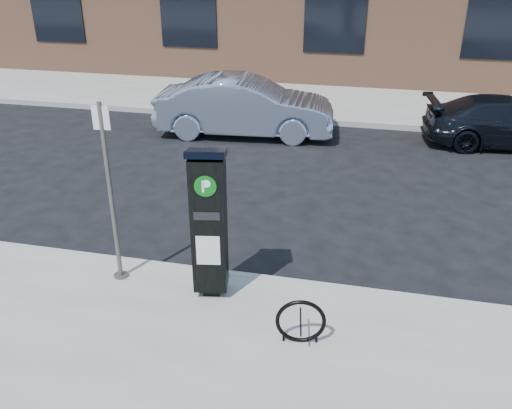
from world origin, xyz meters
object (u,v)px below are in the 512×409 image
(car_dark, at_px, (510,122))
(bike_rack, at_px, (301,322))
(parking_kiosk, at_px, (209,222))
(sign_pole, at_px, (111,196))
(car_silver, at_px, (245,106))

(car_dark, bearing_deg, bike_rack, 148.95)
(parking_kiosk, height_order, bike_rack, parking_kiosk)
(sign_pole, relative_size, car_silver, 0.57)
(bike_rack, xyz_separation_m, car_dark, (3.82, 8.63, 0.15))
(sign_pole, xyz_separation_m, car_silver, (0.07, 7.18, -0.68))
(bike_rack, distance_m, car_dark, 9.44)
(sign_pole, xyz_separation_m, bike_rack, (2.75, -0.83, -0.99))
(bike_rack, height_order, car_silver, car_silver)
(car_dark, bearing_deg, parking_kiosk, 139.53)
(sign_pole, bearing_deg, car_silver, 85.35)
(parking_kiosk, bearing_deg, car_dark, 46.25)
(parking_kiosk, height_order, car_silver, parking_kiosk)
(parking_kiosk, height_order, car_dark, parking_kiosk)
(bike_rack, xyz_separation_m, car_silver, (-2.68, 8.01, 0.30))
(parking_kiosk, xyz_separation_m, car_silver, (-1.34, 7.25, -0.49))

